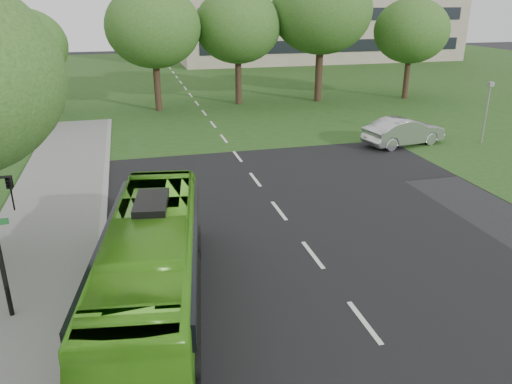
% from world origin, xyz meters
% --- Properties ---
extents(ground, '(160.00, 160.00, 0.00)m').
position_xyz_m(ground, '(0.00, 0.00, 0.00)').
color(ground, black).
rests_on(ground, ground).
extents(street_surfaces, '(120.00, 120.00, 0.15)m').
position_xyz_m(street_surfaces, '(-0.38, 22.75, 0.03)').
color(street_surfaces, black).
rests_on(street_surfaces, ground).
extents(tree_park_a, '(5.88, 5.88, 7.81)m').
position_xyz_m(tree_park_a, '(-12.35, 26.55, 5.30)').
color(tree_park_a, black).
rests_on(tree_park_a, ground).
extents(tree_park_b, '(7.19, 7.19, 9.43)m').
position_xyz_m(tree_park_b, '(-3.34, 27.84, 6.36)').
color(tree_park_b, black).
rests_on(tree_park_b, ground).
extents(tree_park_c, '(6.98, 6.98, 9.27)m').
position_xyz_m(tree_park_c, '(3.44, 28.98, 6.29)').
color(tree_park_c, black).
rests_on(tree_park_c, ground).
extents(tree_park_d, '(8.32, 8.32, 11.00)m').
position_xyz_m(tree_park_d, '(10.40, 28.46, 7.45)').
color(tree_park_d, black).
rests_on(tree_park_d, ground).
extents(tree_park_e, '(6.38, 6.38, 8.50)m').
position_xyz_m(tree_park_e, '(18.38, 27.64, 5.77)').
color(tree_park_e, black).
rests_on(tree_park_e, ground).
extents(bus, '(3.84, 10.32, 2.81)m').
position_xyz_m(bus, '(-5.50, 0.05, 1.40)').
color(bus, '#50A81F').
rests_on(bus, ground).
extents(sedan, '(5.34, 2.71, 1.68)m').
position_xyz_m(sedan, '(10.29, 13.87, 0.84)').
color(sedan, '#AFAFB4').
rests_on(sedan, ground).
extents(traffic_light, '(0.74, 0.20, 4.60)m').
position_xyz_m(traffic_light, '(-9.23, 0.61, 2.70)').
color(traffic_light, black).
rests_on(traffic_light, ground).
extents(camera_pole, '(0.38, 0.36, 3.75)m').
position_xyz_m(camera_pole, '(15.14, 12.93, 2.42)').
color(camera_pole, gray).
rests_on(camera_pole, ground).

